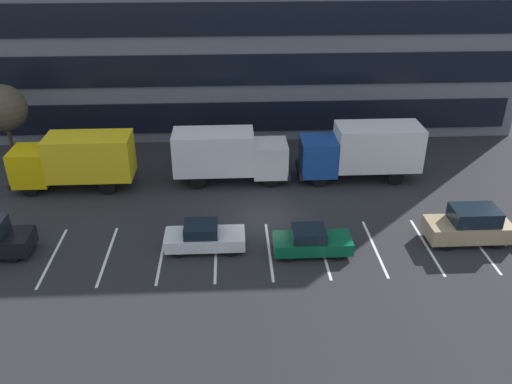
% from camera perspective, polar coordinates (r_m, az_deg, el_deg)
% --- Properties ---
extents(ground_plane, '(120.00, 120.00, 0.00)m').
position_cam_1_polar(ground_plane, '(30.62, 0.98, -2.86)').
color(ground_plane, '#262628').
extents(office_building, '(40.86, 11.94, 18.00)m').
position_cam_1_polar(office_building, '(44.80, -0.54, 19.22)').
color(office_building, slate).
rests_on(office_building, ground_plane).
extents(lot_markings, '(22.54, 5.40, 0.01)m').
position_cam_1_polar(lot_markings, '(27.78, 1.45, -6.37)').
color(lot_markings, silver).
rests_on(lot_markings, ground_plane).
extents(box_truck_blue, '(7.94, 2.63, 3.68)m').
position_cam_1_polar(box_truck_blue, '(35.19, 11.43, 4.55)').
color(box_truck_blue, '#194799').
rests_on(box_truck_blue, ground_plane).
extents(box_truck_yellow_all, '(7.62, 2.52, 3.53)m').
position_cam_1_polar(box_truck_yellow_all, '(35.14, -19.00, 3.38)').
color(box_truck_yellow_all, yellow).
rests_on(box_truck_yellow_all, ground_plane).
extents(box_truck_white, '(7.48, 2.48, 3.47)m').
position_cam_1_polar(box_truck_white, '(34.16, -3.02, 4.15)').
color(box_truck_white, white).
rests_on(box_truck_white, ground_plane).
extents(suv_tan, '(4.41, 1.87, 1.99)m').
position_cam_1_polar(suv_tan, '(30.29, 22.12, -3.37)').
color(suv_tan, tan).
rests_on(suv_tan, ground_plane).
extents(sedan_white, '(4.14, 1.73, 1.48)m').
position_cam_1_polar(sedan_white, '(27.72, -5.61, -4.87)').
color(sedan_white, white).
rests_on(sedan_white, ground_plane).
extents(sedan_forest, '(4.03, 1.69, 1.44)m').
position_cam_1_polar(sedan_forest, '(27.42, 6.02, -5.33)').
color(sedan_forest, '#0C5933').
rests_on(sedan_forest, ground_plane).
extents(bare_tree, '(3.10, 3.10, 5.81)m').
position_cam_1_polar(bare_tree, '(39.32, -25.69, 8.18)').
color(bare_tree, '#473323').
rests_on(bare_tree, ground_plane).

